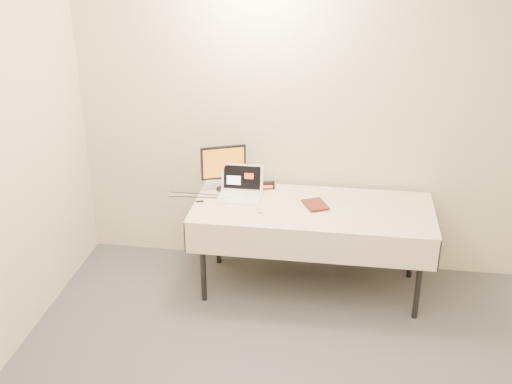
# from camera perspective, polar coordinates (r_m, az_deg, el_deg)

# --- Properties ---
(back_wall) EXTENTS (4.00, 0.10, 2.70)m
(back_wall) POSITION_cam_1_polar(r_m,az_deg,el_deg) (5.19, 5.67, 6.95)
(back_wall) COLOR beige
(back_wall) RESTS_ON ground
(table) EXTENTS (1.86, 0.81, 0.74)m
(table) POSITION_cam_1_polar(r_m,az_deg,el_deg) (5.02, 5.06, -1.96)
(table) COLOR black
(table) RESTS_ON ground
(laptop) EXTENTS (0.34, 0.29, 0.24)m
(laptop) POSITION_cam_1_polar(r_m,az_deg,el_deg) (5.13, -1.38, 0.25)
(laptop) COLOR white
(laptop) RESTS_ON table
(monitor) EXTENTS (0.35, 0.17, 0.38)m
(monitor) POSITION_cam_1_polar(r_m,az_deg,el_deg) (5.19, -2.91, 2.46)
(monitor) COLOR black
(monitor) RESTS_ON table
(book) EXTENTS (0.15, 0.09, 0.21)m
(book) POSITION_cam_1_polar(r_m,az_deg,el_deg) (4.93, 4.48, -0.24)
(book) COLOR maroon
(book) RESTS_ON table
(alarm_clock) EXTENTS (0.14, 0.08, 0.05)m
(alarm_clock) POSITION_cam_1_polar(r_m,az_deg,el_deg) (5.28, 0.95, 0.59)
(alarm_clock) COLOR black
(alarm_clock) RESTS_ON table
(clicker) EXTENTS (0.06, 0.09, 0.02)m
(clicker) POSITION_cam_1_polar(r_m,az_deg,el_deg) (4.89, 0.38, -1.63)
(clicker) COLOR silver
(clicker) RESTS_ON table
(paper_form) EXTENTS (0.14, 0.26, 0.00)m
(paper_form) POSITION_cam_1_polar(r_m,az_deg,el_deg) (4.98, 7.99, -1.55)
(paper_form) COLOR #C6E9B9
(paper_form) RESTS_ON table
(usb_dongle) EXTENTS (0.06, 0.04, 0.01)m
(usb_dongle) POSITION_cam_1_polar(r_m,az_deg,el_deg) (5.07, -5.02, -0.83)
(usb_dongle) COLOR black
(usb_dongle) RESTS_ON table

